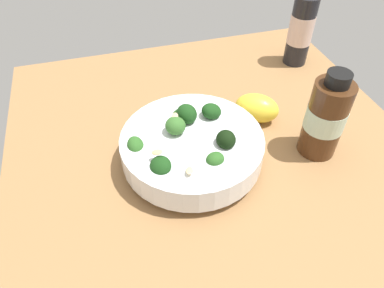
{
  "coord_description": "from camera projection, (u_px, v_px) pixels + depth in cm",
  "views": [
    {
      "loc": [
        42.82,
        -15.64,
        43.04
      ],
      "look_at": [
        4.06,
        -4.45,
        4.0
      ],
      "focal_mm": 33.59,
      "sensor_mm": 36.0,
      "label": 1
    }
  ],
  "objects": [
    {
      "name": "bottle_tall",
      "position": [
        325.0,
        118.0,
        0.56
      ],
      "size": [
        6.27,
        6.27,
        15.13
      ],
      "color": "#472814",
      "rests_on": "ground_plane"
    },
    {
      "name": "lemon_wedge",
      "position": [
        257.0,
        108.0,
        0.65
      ],
      "size": [
        8.93,
        9.48,
        5.17
      ],
      "primitive_type": "ellipsoid",
      "rotation": [
        0.0,
        0.0,
        4.07
      ],
      "color": "yellow",
      "rests_on": "ground_plane"
    },
    {
      "name": "bottle_short",
      "position": [
        301.0,
        29.0,
        0.76
      ],
      "size": [
        5.12,
        5.12,
        16.23
      ],
      "color": "black",
      "rests_on": "ground_plane"
    },
    {
      "name": "bowl_of_broccoli",
      "position": [
        192.0,
        146.0,
        0.56
      ],
      "size": [
        22.32,
        22.32,
        8.6
      ],
      "color": "white",
      "rests_on": "ground_plane"
    },
    {
      "name": "ground_plane",
      "position": [
        210.0,
        147.0,
        0.64
      ],
      "size": [
        68.9,
        68.9,
        3.17
      ],
      "primitive_type": "cube",
      "color": "#996D42"
    }
  ]
}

